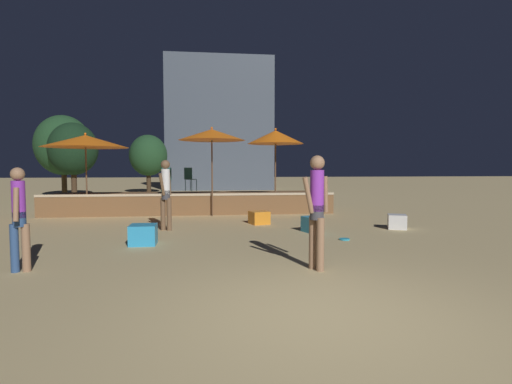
{
  "coord_description": "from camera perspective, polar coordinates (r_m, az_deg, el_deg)",
  "views": [
    {
      "loc": [
        -1.31,
        -4.3,
        1.71
      ],
      "look_at": [
        0.0,
        6.43,
        1.02
      ],
      "focal_mm": 28.0,
      "sensor_mm": 36.0,
      "label": 1
    }
  ],
  "objects": [
    {
      "name": "distant_building",
      "position": [
        30.15,
        -5.23,
        9.55
      ],
      "size": [
        7.77,
        3.01,
        9.63
      ],
      "color": "#4C5666",
      "rests_on": "ground"
    },
    {
      "name": "bistro_chair_0",
      "position": [
        15.16,
        -12.7,
        2.08
      ],
      "size": [
        0.4,
        0.4,
        0.9
      ],
      "rotation": [
        0.0,
        0.0,
        6.24
      ],
      "color": "#1E4C47",
      "rests_on": "wooden_deck"
    },
    {
      "name": "background_tree_2",
      "position": [
        23.01,
        -24.67,
        5.58
      ],
      "size": [
        2.49,
        2.49,
        4.0
      ],
      "color": "#3D2B1C",
      "rests_on": "ground"
    },
    {
      "name": "person_2",
      "position": [
        7.5,
        -30.75,
        -2.94
      ],
      "size": [
        0.29,
        0.52,
        1.7
      ],
      "rotation": [
        0.0,
        0.0,
        3.33
      ],
      "color": "#997051",
      "rests_on": "ground"
    },
    {
      "name": "cube_seat_2",
      "position": [
        10.6,
        8.05,
        -4.57
      ],
      "size": [
        0.56,
        0.56,
        0.4
      ],
      "rotation": [
        0.0,
        0.0,
        0.31
      ],
      "color": "#2D9EDB",
      "rests_on": "ground"
    },
    {
      "name": "background_tree_0",
      "position": [
        24.73,
        -25.83,
        6.01
      ],
      "size": [
        3.01,
        3.01,
        4.55
      ],
      "color": "#3D2B1C",
      "rests_on": "ground"
    },
    {
      "name": "patio_umbrella_1",
      "position": [
        13.9,
        -6.33,
        8.12
      ],
      "size": [
        2.28,
        2.28,
        3.07
      ],
      "color": "brown",
      "rests_on": "ground"
    },
    {
      "name": "ground_plane",
      "position": [
        4.81,
        9.74,
        -17.26
      ],
      "size": [
        120.0,
        120.0,
        0.0
      ],
      "primitive_type": "plane",
      "color": "tan"
    },
    {
      "name": "patio_umbrella_0",
      "position": [
        14.39,
        2.8,
        7.83
      ],
      "size": [
        2.01,
        2.01,
        3.08
      ],
      "color": "brown",
      "rests_on": "ground"
    },
    {
      "name": "cube_seat_3",
      "position": [
        9.14,
        -15.81,
        -5.88
      ],
      "size": [
        0.57,
        0.57,
        0.44
      ],
      "rotation": [
        0.0,
        0.0,
        0.01
      ],
      "color": "#2D9EDB",
      "rests_on": "ground"
    },
    {
      "name": "person_1",
      "position": [
        6.64,
        8.69,
        -1.97
      ],
      "size": [
        0.52,
        0.32,
        1.9
      ],
      "rotation": [
        0.0,
        0.0,
        2.02
      ],
      "color": "#997051",
      "rests_on": "ground"
    },
    {
      "name": "wooden_deck",
      "position": [
        15.32,
        -9.12,
        -1.5
      ],
      "size": [
        10.28,
        2.52,
        0.77
      ],
      "color": "brown",
      "rests_on": "ground"
    },
    {
      "name": "frisbee_disc",
      "position": [
        9.6,
        12.52,
        -6.6
      ],
      "size": [
        0.24,
        0.24,
        0.03
      ],
      "color": "#33B2D8",
      "rests_on": "ground"
    },
    {
      "name": "patio_umbrella_2",
      "position": [
        14.65,
        -23.19,
        6.67
      ],
      "size": [
        2.8,
        2.8,
        2.85
      ],
      "color": "brown",
      "rests_on": "ground"
    },
    {
      "name": "cube_seat_0",
      "position": [
        11.92,
        0.45,
        -3.68
      ],
      "size": [
        0.64,
        0.64,
        0.38
      ],
      "rotation": [
        0.0,
        0.0,
        0.29
      ],
      "color": "orange",
      "rests_on": "ground"
    },
    {
      "name": "person_0",
      "position": [
        10.92,
        -12.77,
        0.14
      ],
      "size": [
        0.32,
        0.54,
        1.89
      ],
      "rotation": [
        0.0,
        0.0,
        2.7
      ],
      "color": "brown",
      "rests_on": "ground"
    },
    {
      "name": "bistro_chair_1",
      "position": [
        15.46,
        -9.49,
        2.15
      ],
      "size": [
        0.47,
        0.48,
        0.9
      ],
      "rotation": [
        0.0,
        0.0,
        2.52
      ],
      "color": "#1E4C47",
      "rests_on": "wooden_deck"
    },
    {
      "name": "background_tree_1",
      "position": [
        26.14,
        -15.13,
        5.05
      ],
      "size": [
        2.35,
        2.35,
        3.71
      ],
      "color": "#3D2B1C",
      "rests_on": "ground"
    },
    {
      "name": "cube_seat_1",
      "position": [
        11.66,
        19.5,
        -4.02
      ],
      "size": [
        0.61,
        0.61,
        0.39
      ],
      "rotation": [
        0.0,
        0.0,
        -0.37
      ],
      "color": "white",
      "rests_on": "ground"
    }
  ]
}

